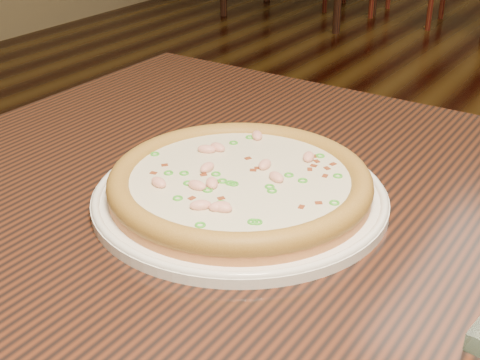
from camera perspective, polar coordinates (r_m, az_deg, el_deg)
The scene contains 3 objects.
hero_table at distance 0.85m, azimuth 8.69°, elevation -8.47°, with size 1.20×0.80×0.75m.
plate at distance 0.81m, azimuth 0.00°, elevation -1.34°, with size 0.36×0.36×0.02m.
pizza at distance 0.80m, azimuth -0.01°, elevation -0.19°, with size 0.32×0.32×0.03m.
Camera 1 is at (0.07, -1.27, 1.14)m, focal length 50.00 mm.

